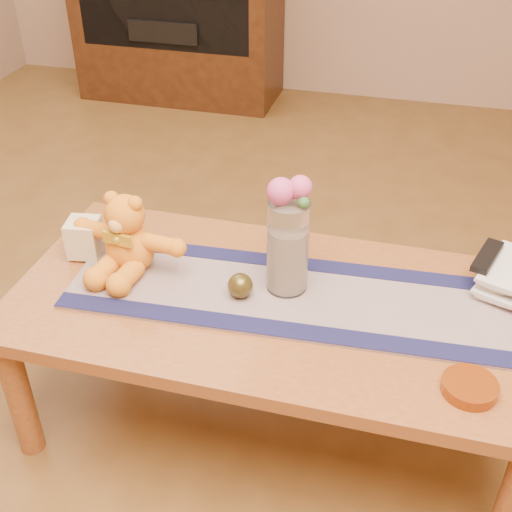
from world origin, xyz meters
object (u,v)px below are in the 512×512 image
(pillar_candle, at_px, (84,237))
(book_bottom, at_px, (483,277))
(teddy_bear, at_px, (128,233))
(bronze_ball, at_px, (240,286))
(glass_vase, at_px, (288,246))
(tv_remote, at_px, (487,256))
(amber_dish, at_px, (470,387))

(pillar_candle, distance_m, book_bottom, 1.13)
(teddy_bear, height_order, book_bottom, teddy_bear)
(teddy_bear, relative_size, bronze_ball, 4.78)
(glass_vase, relative_size, tv_remote, 1.62)
(glass_vase, xyz_separation_m, amber_dish, (0.48, -0.26, -0.12))
(bronze_ball, relative_size, amber_dish, 0.54)
(pillar_candle, bearing_deg, book_bottom, 8.78)
(pillar_candle, height_order, glass_vase, glass_vase)
(pillar_candle, xyz_separation_m, book_bottom, (1.11, 0.17, -0.05))
(teddy_bear, height_order, amber_dish, teddy_bear)
(tv_remote, bearing_deg, bronze_ball, -141.16)
(amber_dish, bearing_deg, bronze_ball, 161.78)
(pillar_candle, relative_size, glass_vase, 0.41)
(pillar_candle, distance_m, tv_remote, 1.12)
(glass_vase, bearing_deg, teddy_bear, -177.92)
(bronze_ball, bearing_deg, amber_dish, -18.22)
(glass_vase, bearing_deg, amber_dish, -28.97)
(bronze_ball, xyz_separation_m, book_bottom, (0.62, 0.25, -0.03))
(teddy_bear, distance_m, book_bottom, 0.98)
(pillar_candle, relative_size, book_bottom, 0.48)
(bronze_ball, relative_size, tv_remote, 0.42)
(bronze_ball, distance_m, tv_remote, 0.67)
(teddy_bear, relative_size, glass_vase, 1.24)
(tv_remote, bearing_deg, pillar_candle, -154.17)
(teddy_bear, relative_size, tv_remote, 2.01)
(pillar_candle, relative_size, bronze_ball, 1.58)
(pillar_candle, relative_size, amber_dish, 0.85)
(glass_vase, height_order, book_bottom, glass_vase)
(pillar_candle, bearing_deg, tv_remote, 8.32)
(book_bottom, bearing_deg, bronze_ball, -143.50)
(book_bottom, bearing_deg, tv_remote, -93.00)
(pillar_candle, bearing_deg, glass_vase, -0.84)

